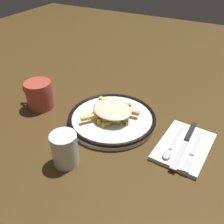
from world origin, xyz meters
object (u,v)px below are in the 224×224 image
object	(u,v)px
water_glass	(65,149)
fries_heap	(112,111)
spoon	(171,148)
coffee_mug	(39,95)
napkin	(184,146)
fork	(194,150)
knife	(187,140)
plate	(112,118)

from	to	relation	value
water_glass	fries_heap	bearing A→B (deg)	-95.93
fries_heap	spoon	distance (m)	0.22
fries_heap	coffee_mug	xyz separation A→B (m)	(0.26, 0.04, 0.01)
fries_heap	coffee_mug	size ratio (longest dim) A/B	1.44
spoon	napkin	bearing A→B (deg)	-129.66
fork	coffee_mug	xyz separation A→B (m)	(0.53, 0.01, 0.03)
knife	water_glass	size ratio (longest dim) A/B	2.30
plate	knife	size ratio (longest dim) A/B	1.33
spoon	coffee_mug	xyz separation A→B (m)	(0.47, -0.01, 0.03)
fries_heap	water_glass	size ratio (longest dim) A/B	1.87
coffee_mug	spoon	bearing A→B (deg)	178.85
napkin	coffee_mug	bearing A→B (deg)	2.93
fries_heap	fork	world-z (taller)	fries_heap
fries_heap	coffee_mug	world-z (taller)	coffee_mug
knife	coffee_mug	size ratio (longest dim) A/B	1.78
spoon	water_glass	size ratio (longest dim) A/B	1.67
spoon	knife	bearing A→B (deg)	-118.55
fork	water_glass	xyz separation A→B (m)	(0.29, 0.19, 0.03)
knife	coffee_mug	xyz separation A→B (m)	(0.50, 0.04, 0.03)
napkin	spoon	xyz separation A→B (m)	(0.03, 0.03, 0.01)
spoon	coffee_mug	bearing A→B (deg)	-1.15
napkin	fork	bearing A→B (deg)	156.24
water_glass	knife	bearing A→B (deg)	-139.96
plate	fries_heap	xyz separation A→B (m)	(0.00, -0.00, 0.03)
napkin	water_glass	bearing A→B (deg)	37.54
napkin	fries_heap	bearing A→B (deg)	-3.45
napkin	water_glass	world-z (taller)	water_glass
napkin	spoon	distance (m)	0.05
napkin	spoon	world-z (taller)	spoon
fork	spoon	size ratio (longest dim) A/B	1.16
fries_heap	plate	bearing A→B (deg)	113.77
coffee_mug	napkin	bearing A→B (deg)	-177.07
plate	water_glass	bearing A→B (deg)	83.87
plate	coffee_mug	distance (m)	0.27
fries_heap	spoon	world-z (taller)	fries_heap
fries_heap	spoon	size ratio (longest dim) A/B	1.12
plate	spoon	world-z (taller)	plate
knife	fries_heap	bearing A→B (deg)	1.12
napkin	water_glass	distance (m)	0.33
spoon	water_glass	world-z (taller)	water_glass
fork	knife	xyz separation A→B (m)	(0.03, -0.03, 0.00)
spoon	coffee_mug	distance (m)	0.47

